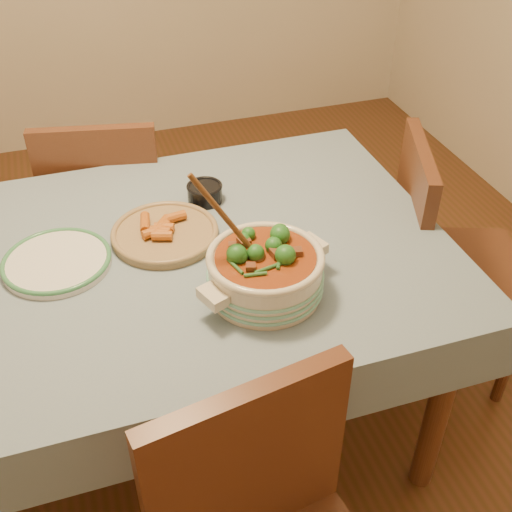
{
  "coord_description": "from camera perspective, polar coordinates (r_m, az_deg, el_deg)",
  "views": [
    {
      "loc": [
        -0.14,
        -1.4,
        1.83
      ],
      "look_at": [
        0.25,
        -0.21,
        0.86
      ],
      "focal_mm": 45.0,
      "sensor_mm": 36.0,
      "label": 1
    }
  ],
  "objects": [
    {
      "name": "floor",
      "position": [
        2.31,
        -7.72,
        -15.13
      ],
      "size": [
        4.5,
        4.5,
        0.0
      ],
      "primitive_type": "plane",
      "color": "#4D2F16",
      "rests_on": "ground"
    },
    {
      "name": "white_plate",
      "position": [
        1.79,
        -17.29,
        -0.46
      ],
      "size": [
        0.35,
        0.35,
        0.03
      ],
      "rotation": [
        0.0,
        0.0,
        0.27
      ],
      "color": "silver",
      "rests_on": "dining_table"
    },
    {
      "name": "fried_plate",
      "position": [
        1.83,
        -8.11,
        2.15
      ],
      "size": [
        0.38,
        0.38,
        0.05
      ],
      "rotation": [
        0.0,
        0.0,
        -0.33
      ],
      "color": "#967C53",
      "rests_on": "dining_table"
    },
    {
      "name": "chair_far",
      "position": [
        2.46,
        -12.97,
        4.11
      ],
      "size": [
        0.49,
        0.49,
        0.89
      ],
      "rotation": [
        0.0,
        0.0,
        2.94
      ],
      "color": "#5C2E1C",
      "rests_on": "floor"
    },
    {
      "name": "stew_casserole",
      "position": [
        1.59,
        0.81,
        -1.18
      ],
      "size": [
        0.37,
        0.37,
        0.35
      ],
      "rotation": [
        0.0,
        0.0,
        0.37
      ],
      "color": "beige",
      "rests_on": "dining_table"
    },
    {
      "name": "chair_right",
      "position": [
        2.24,
        15.81,
        0.25
      ],
      "size": [
        0.54,
        0.54,
        0.91
      ],
      "rotation": [
        0.0,
        0.0,
        1.21
      ],
      "color": "#5C2E1C",
      "rests_on": "floor"
    },
    {
      "name": "condiment_bowl",
      "position": [
        1.97,
        -4.58,
        5.7
      ],
      "size": [
        0.12,
        0.12,
        0.06
      ],
      "rotation": [
        0.0,
        0.0,
        -0.18
      ],
      "color": "black",
      "rests_on": "dining_table"
    },
    {
      "name": "dining_table",
      "position": [
        1.83,
        -9.44,
        -2.43
      ],
      "size": [
        1.68,
        1.08,
        0.76
      ],
      "color": "brown",
      "rests_on": "floor"
    }
  ]
}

